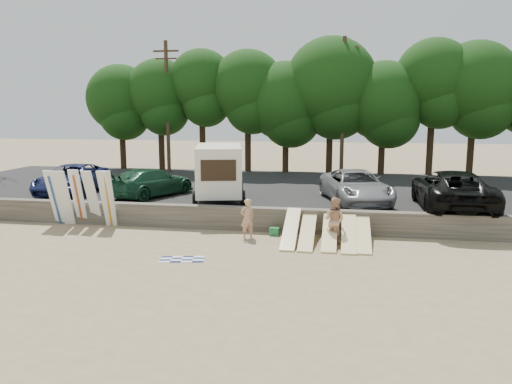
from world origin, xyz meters
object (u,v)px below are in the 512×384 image
(car_1, at_px, (151,182))
(car_2, at_px, (356,186))
(beachgoer_b, at_px, (334,220))
(beachgoer_a, at_px, (247,218))
(box_trailer, at_px, (219,170))
(cooler, at_px, (275,231))
(car_0, at_px, (72,179))
(car_3, at_px, (452,190))

(car_1, relative_size, car_2, 0.90)
(beachgoer_b, bearing_deg, car_1, -3.12)
(car_1, distance_m, beachgoer_a, 7.64)
(box_trailer, xyz_separation_m, beachgoer_a, (2.21, -4.28, -1.40))
(box_trailer, bearing_deg, car_2, -8.47)
(box_trailer, height_order, cooler, box_trailer)
(car_0, height_order, car_3, car_3)
(box_trailer, height_order, car_1, box_trailer)
(car_0, distance_m, cooler, 12.20)
(car_1, distance_m, beachgoer_b, 10.59)
(car_3, relative_size, cooler, 16.60)
(car_0, relative_size, car_2, 0.99)
(car_3, bearing_deg, car_0, -2.57)
(car_2, distance_m, cooler, 5.55)
(car_1, bearing_deg, car_0, 23.19)
(car_3, height_order, beachgoer_b, car_3)
(beachgoer_b, bearing_deg, car_2, -75.89)
(car_1, bearing_deg, beachgoer_a, 165.05)
(car_0, distance_m, car_2, 14.70)
(car_0, xyz_separation_m, beachgoer_b, (13.79, -4.97, -0.57))
(car_1, height_order, beachgoer_a, car_1)
(car_0, height_order, beachgoer_a, car_0)
(beachgoer_a, bearing_deg, box_trailer, -98.54)
(beachgoer_b, bearing_deg, car_3, -116.94)
(car_2, bearing_deg, cooler, -142.76)
(beachgoer_a, distance_m, cooler, 1.36)
(car_1, relative_size, beachgoer_a, 3.10)
(car_0, relative_size, beachgoer_a, 3.42)
(box_trailer, relative_size, beachgoer_b, 2.55)
(car_0, distance_m, car_3, 18.92)
(car_0, height_order, cooler, car_0)
(car_2, relative_size, car_3, 0.88)
(car_1, bearing_deg, beachgoer_b, 176.35)
(car_0, xyz_separation_m, car_1, (4.42, -0.06, -0.04))
(beachgoer_b, bearing_deg, cooler, 7.70)
(car_1, bearing_deg, car_2, -155.67)
(box_trailer, bearing_deg, beachgoer_b, -51.27)
(car_2, height_order, beachgoer_a, car_2)
(car_2, distance_m, beachgoer_a, 6.55)
(car_1, bearing_deg, cooler, 172.99)
(beachgoer_b, relative_size, cooler, 4.71)
(box_trailer, xyz_separation_m, beachgoer_b, (5.66, -4.40, -1.30))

